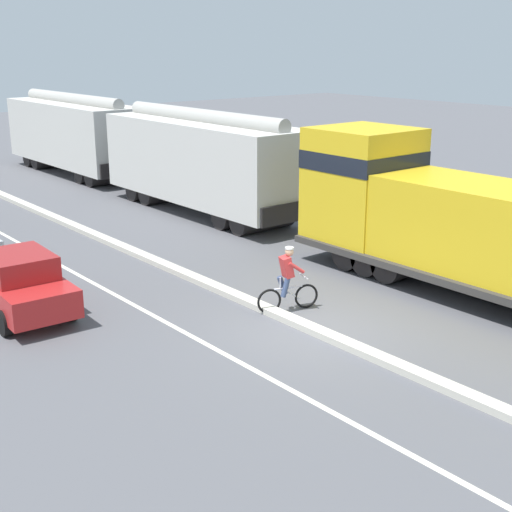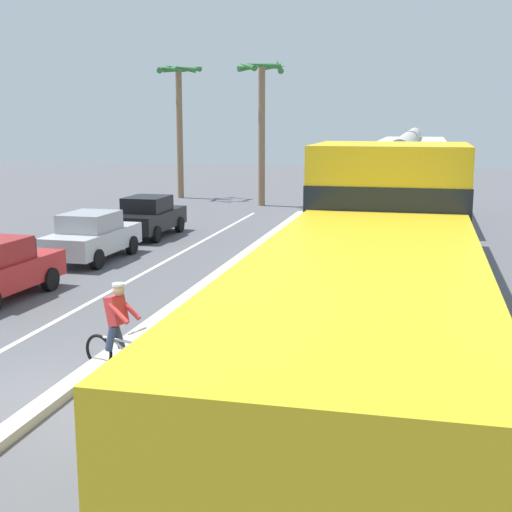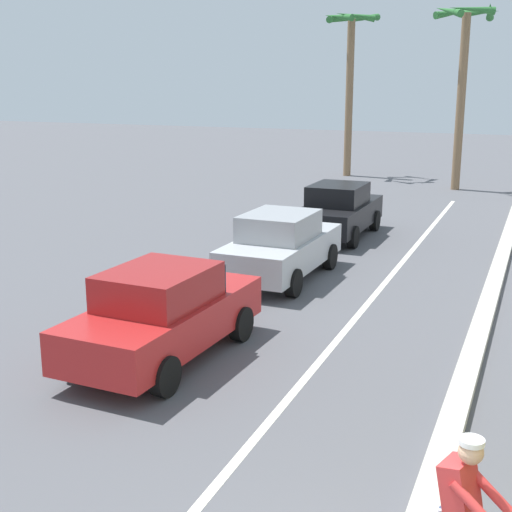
{
  "view_description": "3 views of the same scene",
  "coord_description": "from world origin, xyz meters",
  "px_view_note": "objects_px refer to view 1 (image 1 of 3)",
  "views": [
    {
      "loc": [
        -11.11,
        -11.56,
        6.69
      ],
      "look_at": [
        0.16,
        2.21,
        1.34
      ],
      "focal_mm": 50.0,
      "sensor_mm": 36.0,
      "label": 1
    },
    {
      "loc": [
        5.87,
        -10.39,
        4.67
      ],
      "look_at": [
        2.68,
        3.03,
        1.99
      ],
      "focal_mm": 50.0,
      "sensor_mm": 36.0,
      "label": 2
    },
    {
      "loc": [
        0.89,
        -4.47,
        4.69
      ],
      "look_at": [
        -4.32,
        8.26,
        1.25
      ],
      "focal_mm": 50.0,
      "sensor_mm": 36.0,
      "label": 3
    }
  ],
  "objects_px": {
    "hopper_car_middle": "(74,134)",
    "cyclist": "(288,281)",
    "hopper_car_lead": "(203,162)",
    "locomotive": "(458,227)",
    "parked_car_red": "(19,283)"
  },
  "relations": [
    {
      "from": "hopper_car_lead",
      "to": "parked_car_red",
      "type": "bearing_deg",
      "value": -148.51
    },
    {
      "from": "hopper_car_middle",
      "to": "parked_car_red",
      "type": "xyz_separation_m",
      "value": [
        -10.15,
        -17.82,
        -1.26
      ]
    },
    {
      "from": "hopper_car_lead",
      "to": "hopper_car_middle",
      "type": "bearing_deg",
      "value": 90.0
    },
    {
      "from": "hopper_car_lead",
      "to": "cyclist",
      "type": "distance_m",
      "value": 11.56
    },
    {
      "from": "locomotive",
      "to": "cyclist",
      "type": "xyz_separation_m",
      "value": [
        -4.76,
        1.69,
        -0.98
      ]
    },
    {
      "from": "hopper_car_middle",
      "to": "cyclist",
      "type": "height_order",
      "value": "hopper_car_middle"
    },
    {
      "from": "hopper_car_lead",
      "to": "parked_car_red",
      "type": "height_order",
      "value": "hopper_car_lead"
    },
    {
      "from": "locomotive",
      "to": "cyclist",
      "type": "relative_size",
      "value": 6.77
    },
    {
      "from": "hopper_car_lead",
      "to": "cyclist",
      "type": "relative_size",
      "value": 6.18
    },
    {
      "from": "hopper_car_middle",
      "to": "cyclist",
      "type": "relative_size",
      "value": 6.18
    },
    {
      "from": "parked_car_red",
      "to": "hopper_car_lead",
      "type": "bearing_deg",
      "value": 31.49
    },
    {
      "from": "locomotive",
      "to": "cyclist",
      "type": "bearing_deg",
      "value": 160.43
    },
    {
      "from": "locomotive",
      "to": "hopper_car_lead",
      "type": "xyz_separation_m",
      "value": [
        0.0,
        12.16,
        0.28
      ]
    },
    {
      "from": "parked_car_red",
      "to": "hopper_car_middle",
      "type": "bearing_deg",
      "value": 60.33
    },
    {
      "from": "hopper_car_lead",
      "to": "cyclist",
      "type": "bearing_deg",
      "value": -114.47
    }
  ]
}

